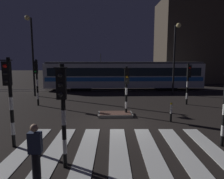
# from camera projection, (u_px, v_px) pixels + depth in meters

# --- Properties ---
(ground_plane) EXTENTS (120.00, 120.00, 0.00)m
(ground_plane) POSITION_uv_depth(u_px,v_px,m) (115.00, 124.00, 11.11)
(ground_plane) COLOR black
(rail_near) EXTENTS (80.00, 0.12, 0.03)m
(rail_near) POSITION_uv_depth(u_px,v_px,m) (110.00, 91.00, 23.21)
(rail_near) COLOR #59595E
(rail_near) RESTS_ON ground
(rail_far) EXTENTS (80.00, 0.12, 0.03)m
(rail_far) POSITION_uv_depth(u_px,v_px,m) (109.00, 89.00, 24.63)
(rail_far) COLOR #59595E
(rail_far) RESTS_ON ground
(crosswalk_zebra) EXTENTS (8.14, 5.00, 0.02)m
(crosswalk_zebra) POSITION_uv_depth(u_px,v_px,m) (118.00, 150.00, 7.90)
(crosswalk_zebra) COLOR silver
(crosswalk_zebra) RESTS_ON ground
(traffic_island) EXTENTS (2.14, 1.16, 0.18)m
(traffic_island) POSITION_uv_depth(u_px,v_px,m) (115.00, 114.00, 12.80)
(traffic_island) COLOR slate
(traffic_island) RESTS_ON ground
(traffic_light_kerb_mid_left) EXTENTS (0.36, 0.42, 3.33)m
(traffic_light_kerb_mid_left) POSITION_uv_depth(u_px,v_px,m) (62.00, 101.00, 6.24)
(traffic_light_kerb_mid_left) COLOR black
(traffic_light_kerb_mid_left) RESTS_ON ground
(traffic_light_corner_far_left) EXTENTS (0.36, 0.42, 3.50)m
(traffic_light_corner_far_left) POSITION_uv_depth(u_px,v_px,m) (36.00, 75.00, 15.25)
(traffic_light_corner_far_left) COLOR black
(traffic_light_corner_far_left) RESTS_ON ground
(traffic_light_corner_near_left) EXTENTS (0.36, 0.42, 3.55)m
(traffic_light_corner_near_left) POSITION_uv_depth(u_px,v_px,m) (9.00, 89.00, 7.79)
(traffic_light_corner_near_left) COLOR black
(traffic_light_corner_near_left) RESTS_ON ground
(traffic_light_corner_far_right) EXTENTS (0.36, 0.42, 3.19)m
(traffic_light_corner_far_right) POSITION_uv_depth(u_px,v_px,m) (188.00, 78.00, 15.63)
(traffic_light_corner_far_right) COLOR black
(traffic_light_corner_far_right) RESTS_ON ground
(traffic_light_median_centre) EXTENTS (0.36, 0.42, 3.05)m
(traffic_light_median_centre) POSITION_uv_depth(u_px,v_px,m) (127.00, 84.00, 12.55)
(traffic_light_median_centre) COLOR black
(traffic_light_median_centre) RESTS_ON ground
(street_lamp_trackside_right) EXTENTS (0.44, 1.21, 6.87)m
(street_lamp_trackside_right) POSITION_uv_depth(u_px,v_px,m) (175.00, 50.00, 20.04)
(street_lamp_trackside_right) COLOR black
(street_lamp_trackside_right) RESTS_ON ground
(street_lamp_trackside_left) EXTENTS (0.44, 1.21, 7.34)m
(street_lamp_trackside_left) POSITION_uv_depth(u_px,v_px,m) (32.00, 47.00, 18.94)
(street_lamp_trackside_left) COLOR black
(street_lamp_trackside_left) RESTS_ON ground
(tram) EXTENTS (18.04, 2.58, 4.15)m
(tram) POSITION_uv_depth(u_px,v_px,m) (124.00, 75.00, 23.72)
(tram) COLOR silver
(tram) RESTS_ON ground
(pedestrian_waiting_at_kerb) EXTENTS (0.36, 0.24, 1.71)m
(pedestrian_waiting_at_kerb) POSITION_uv_depth(u_px,v_px,m) (36.00, 153.00, 5.70)
(pedestrian_waiting_at_kerb) COLOR black
(pedestrian_waiting_at_kerb) RESTS_ON ground
(bollard_island_edge) EXTENTS (0.12, 0.12, 1.11)m
(bollard_island_edge) POSITION_uv_depth(u_px,v_px,m) (171.00, 112.00, 11.42)
(bollard_island_edge) COLOR black
(bollard_island_edge) RESTS_ON ground
(building_backdrop) EXTENTS (12.37, 8.00, 12.67)m
(building_backdrop) POSITION_uv_depth(u_px,v_px,m) (198.00, 42.00, 32.87)
(building_backdrop) COLOR #42382D
(building_backdrop) RESTS_ON ground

